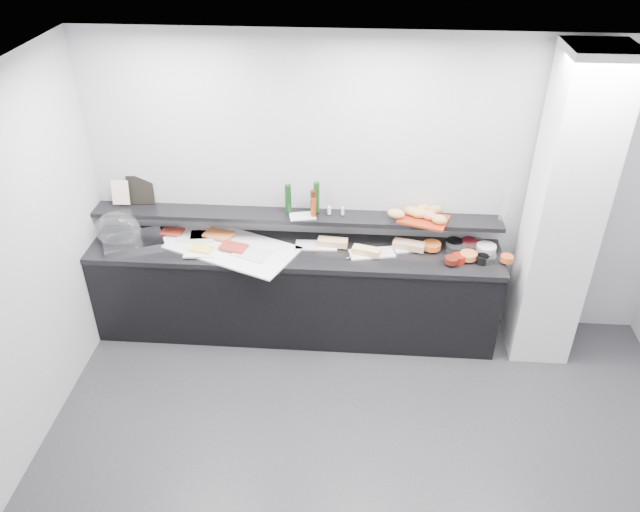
# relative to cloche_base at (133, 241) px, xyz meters

# --- Properties ---
(ground) EXTENTS (5.00, 5.00, 0.00)m
(ground) POSITION_rel_cloche_base_xyz_m (2.13, -1.69, -0.92)
(ground) COLOR #2D2D30
(ground) RESTS_ON ground
(back_wall) EXTENTS (5.00, 0.02, 2.70)m
(back_wall) POSITION_rel_cloche_base_xyz_m (2.13, 0.31, 0.43)
(back_wall) COLOR #ABADB3
(back_wall) RESTS_ON ground
(ceiling) EXTENTS (5.00, 5.00, 0.00)m
(ceiling) POSITION_rel_cloche_base_xyz_m (2.13, -1.69, 1.78)
(ceiling) COLOR white
(ceiling) RESTS_ON back_wall
(column) EXTENTS (0.50, 0.50, 2.70)m
(column) POSITION_rel_cloche_base_xyz_m (3.63, -0.04, 0.43)
(column) COLOR silver
(column) RESTS_ON ground
(buffet_cabinet) EXTENTS (3.60, 0.60, 0.85)m
(buffet_cabinet) POSITION_rel_cloche_base_xyz_m (1.43, 0.01, -0.50)
(buffet_cabinet) COLOR black
(buffet_cabinet) RESTS_ON ground
(counter_top) EXTENTS (3.62, 0.62, 0.05)m
(counter_top) POSITION_rel_cloche_base_xyz_m (1.43, 0.01, -0.05)
(counter_top) COLOR black
(counter_top) RESTS_ON buffet_cabinet
(wall_shelf) EXTENTS (3.60, 0.25, 0.04)m
(wall_shelf) POSITION_rel_cloche_base_xyz_m (1.43, 0.18, 0.21)
(wall_shelf) COLOR black
(wall_shelf) RESTS_ON back_wall
(cloche_base) EXTENTS (0.60, 0.52, 0.04)m
(cloche_base) POSITION_rel_cloche_base_xyz_m (0.00, 0.00, 0.00)
(cloche_base) COLOR silver
(cloche_base) RESTS_ON counter_top
(cloche_dome) EXTENTS (0.42, 0.29, 0.34)m
(cloche_dome) POSITION_rel_cloche_base_xyz_m (-0.12, 0.01, 0.11)
(cloche_dome) COLOR silver
(cloche_dome) RESTS_ON cloche_base
(linen_runner) EXTENTS (1.33, 1.00, 0.01)m
(linen_runner) POSITION_rel_cloche_base_xyz_m (0.85, -0.00, -0.01)
(linen_runner) COLOR white
(linen_runner) RESTS_ON counter_top
(platter_meat_a) EXTENTS (0.34, 0.24, 0.01)m
(platter_meat_a) POSITION_rel_cloche_base_xyz_m (0.54, 0.11, 0.00)
(platter_meat_a) COLOR silver
(platter_meat_a) RESTS_ON linen_runner
(food_meat_a) EXTENTS (0.20, 0.13, 0.02)m
(food_meat_a) POSITION_rel_cloche_base_xyz_m (0.31, 0.16, 0.02)
(food_meat_a) COLOR maroon
(food_meat_a) RESTS_ON platter_meat_a
(platter_salmon) EXTENTS (0.29, 0.22, 0.01)m
(platter_salmon) POSITION_rel_cloche_base_xyz_m (0.62, 0.16, 0.00)
(platter_salmon) COLOR white
(platter_salmon) RESTS_ON linen_runner
(food_salmon) EXTENTS (0.29, 0.23, 0.02)m
(food_salmon) POSITION_rel_cloche_base_xyz_m (0.74, 0.14, 0.02)
(food_salmon) COLOR orange
(food_salmon) RESTS_ON platter_salmon
(platter_cheese) EXTENTS (0.28, 0.20, 0.01)m
(platter_cheese) POSITION_rel_cloche_base_xyz_m (0.63, -0.14, 0.00)
(platter_cheese) COLOR white
(platter_cheese) RESTS_ON linen_runner
(food_cheese) EXTENTS (0.21, 0.15, 0.02)m
(food_cheese) POSITION_rel_cloche_base_xyz_m (0.64, -0.12, 0.02)
(food_cheese) COLOR #E7E259
(food_cheese) RESTS_ON platter_cheese
(platter_meat_b) EXTENTS (0.36, 0.30, 0.01)m
(platter_meat_b) POSITION_rel_cloche_base_xyz_m (1.09, -0.13, 0.00)
(platter_meat_b) COLOR white
(platter_meat_b) RESTS_ON linen_runner
(food_meat_b) EXTENTS (0.26, 0.20, 0.02)m
(food_meat_b) POSITION_rel_cloche_base_xyz_m (0.91, -0.06, 0.02)
(food_meat_b) COLOR maroon
(food_meat_b) RESTS_ON platter_meat_b
(sandwich_plate_left) EXTENTS (0.37, 0.17, 0.01)m
(sandwich_plate_left) POSITION_rel_cloche_base_xyz_m (1.62, 0.07, -0.01)
(sandwich_plate_left) COLOR white
(sandwich_plate_left) RESTS_ON counter_top
(sandwich_food_left) EXTENTS (0.27, 0.12, 0.06)m
(sandwich_food_left) POSITION_rel_cloche_base_xyz_m (1.77, 0.07, 0.02)
(sandwich_food_left) COLOR #E7B379
(sandwich_food_left) RESTS_ON sandwich_plate_left
(tongs_left) EXTENTS (0.14, 0.08, 0.01)m
(tongs_left) POSITION_rel_cloche_base_xyz_m (1.70, 0.06, -0.00)
(tongs_left) COLOR silver
(tongs_left) RESTS_ON sandwich_plate_left
(sandwich_plate_mid) EXTENTS (0.41, 0.25, 0.01)m
(sandwich_plate_mid) POSITION_rel_cloche_base_xyz_m (2.11, -0.02, -0.01)
(sandwich_plate_mid) COLOR white
(sandwich_plate_mid) RESTS_ON counter_top
(sandwich_food_mid) EXTENTS (0.25, 0.15, 0.06)m
(sandwich_food_mid) POSITION_rel_cloche_base_xyz_m (2.06, -0.05, 0.02)
(sandwich_food_mid) COLOR #E9BB7A
(sandwich_food_mid) RESTS_ON sandwich_plate_mid
(tongs_mid) EXTENTS (0.13, 0.10, 0.01)m
(tongs_mid) POSITION_rel_cloche_base_xyz_m (1.96, -0.09, -0.00)
(tongs_mid) COLOR silver
(tongs_mid) RESTS_ON sandwich_plate_mid
(sandwich_plate_right) EXTENTS (0.34, 0.21, 0.01)m
(sandwich_plate_right) POSITION_rel_cloche_base_xyz_m (2.46, 0.10, -0.01)
(sandwich_plate_right) COLOR white
(sandwich_plate_right) RESTS_ON counter_top
(sandwich_food_right) EXTENTS (0.29, 0.17, 0.06)m
(sandwich_food_right) POSITION_rel_cloche_base_xyz_m (2.43, 0.07, 0.02)
(sandwich_food_right) COLOR tan
(sandwich_food_right) RESTS_ON sandwich_plate_right
(tongs_right) EXTENTS (0.15, 0.07, 0.01)m
(tongs_right) POSITION_rel_cloche_base_xyz_m (2.32, -0.00, -0.00)
(tongs_right) COLOR silver
(tongs_right) RESTS_ON sandwich_plate_right
(bowl_glass_fruit) EXTENTS (0.25, 0.25, 0.07)m
(bowl_glass_fruit) POSITION_rel_cloche_base_xyz_m (2.84, 0.08, 0.02)
(bowl_glass_fruit) COLOR white
(bowl_glass_fruit) RESTS_ON counter_top
(fill_glass_fruit) EXTENTS (0.20, 0.20, 0.05)m
(fill_glass_fruit) POSITION_rel_cloche_base_xyz_m (2.63, 0.08, 0.03)
(fill_glass_fruit) COLOR orange
(fill_glass_fruit) RESTS_ON bowl_glass_fruit
(bowl_black_jam) EXTENTS (0.16, 0.16, 0.07)m
(bowl_black_jam) POSITION_rel_cloche_base_xyz_m (2.83, 0.14, 0.02)
(bowl_black_jam) COLOR black
(bowl_black_jam) RESTS_ON counter_top
(fill_black_jam) EXTENTS (0.16, 0.16, 0.05)m
(fill_black_jam) POSITION_rel_cloche_base_xyz_m (2.96, 0.16, 0.03)
(fill_black_jam) COLOR #540C11
(fill_black_jam) RESTS_ON bowl_black_jam
(bowl_glass_cream) EXTENTS (0.24, 0.24, 0.07)m
(bowl_glass_cream) POSITION_rel_cloche_base_xyz_m (3.01, 0.12, 0.02)
(bowl_glass_cream) COLOR white
(bowl_glass_cream) RESTS_ON counter_top
(fill_glass_cream) EXTENTS (0.18, 0.18, 0.05)m
(fill_glass_cream) POSITION_rel_cloche_base_xyz_m (3.10, 0.07, 0.03)
(fill_glass_cream) COLOR silver
(fill_glass_cream) RESTS_ON bowl_glass_cream
(bowl_red_jam) EXTENTS (0.15, 0.15, 0.07)m
(bowl_red_jam) POSITION_rel_cloche_base_xyz_m (2.84, -0.10, 0.02)
(bowl_red_jam) COLOR maroon
(bowl_red_jam) RESTS_ON counter_top
(fill_red_jam) EXTENTS (0.15, 0.15, 0.05)m
(fill_red_jam) POSITION_rel_cloche_base_xyz_m (2.78, -0.14, 0.03)
(fill_red_jam) COLOR #4F140B
(fill_red_jam) RESTS_ON bowl_red_jam
(bowl_glass_salmon) EXTENTS (0.20, 0.20, 0.07)m
(bowl_glass_salmon) POSITION_rel_cloche_base_xyz_m (3.08, -0.06, 0.02)
(bowl_glass_salmon) COLOR white
(bowl_glass_salmon) RESTS_ON counter_top
(fill_glass_salmon) EXTENTS (0.18, 0.18, 0.05)m
(fill_glass_salmon) POSITION_rel_cloche_base_xyz_m (2.93, -0.06, 0.03)
(fill_glass_salmon) COLOR orange
(fill_glass_salmon) RESTS_ON bowl_glass_salmon
(bowl_black_fruit) EXTENTS (0.13, 0.13, 0.07)m
(bowl_black_fruit) POSITION_rel_cloche_base_xyz_m (3.04, -0.09, 0.02)
(bowl_black_fruit) COLOR black
(bowl_black_fruit) RESTS_ON counter_top
(fill_black_fruit) EXTENTS (0.14, 0.14, 0.05)m
(fill_black_fruit) POSITION_rel_cloche_base_xyz_m (3.24, -0.08, 0.03)
(fill_black_fruit) COLOR #C74E1B
(fill_black_fruit) RESTS_ON bowl_black_fruit
(framed_print) EXTENTS (0.24, 0.09, 0.26)m
(framed_print) POSITION_rel_cloche_base_xyz_m (0.03, 0.29, 0.36)
(framed_print) COLOR black
(framed_print) RESTS_ON wall_shelf
(print_art) EXTENTS (0.16, 0.06, 0.22)m
(print_art) POSITION_rel_cloche_base_xyz_m (-0.13, 0.23, 0.36)
(print_art) COLOR beige
(print_art) RESTS_ON framed_print
(condiment_tray) EXTENTS (0.25, 0.18, 0.01)m
(condiment_tray) POSITION_rel_cloche_base_xyz_m (1.50, 0.14, 0.24)
(condiment_tray) COLOR silver
(condiment_tray) RESTS_ON wall_shelf
(bottle_green_a) EXTENTS (0.07, 0.07, 0.26)m
(bottle_green_a) POSITION_rel_cloche_base_xyz_m (1.37, 0.20, 0.37)
(bottle_green_a) COLOR black
(bottle_green_a) RESTS_ON condiment_tray
(bottle_brown) EXTENTS (0.07, 0.07, 0.24)m
(bottle_brown) POSITION_rel_cloche_base_xyz_m (1.59, 0.15, 0.36)
(bottle_brown) COLOR #38180A
(bottle_brown) RESTS_ON condiment_tray
(bottle_green_b) EXTENTS (0.07, 0.07, 0.28)m
(bottle_green_b) POSITION_rel_cloche_base_xyz_m (1.62, 0.23, 0.38)
(bottle_green_b) COLOR #103B13
(bottle_green_b) RESTS_ON condiment_tray
(bottle_hot) EXTENTS (0.05, 0.05, 0.18)m
(bottle_hot) POSITION_rel_cloche_base_xyz_m (1.60, 0.14, 0.33)
(bottle_hot) COLOR #A7300B
(bottle_hot) RESTS_ON condiment_tray
(shaker_salt) EXTENTS (0.03, 0.03, 0.07)m
(shaker_salt) POSITION_rel_cloche_base_xyz_m (1.85, 0.19, 0.28)
(shaker_salt) COLOR silver
(shaker_salt) RESTS_ON condiment_tray
(shaker_pepper) EXTENTS (0.04, 0.04, 0.07)m
(shaker_pepper) POSITION_rel_cloche_base_xyz_m (1.73, 0.19, 0.28)
(shaker_pepper) COLOR white
(shaker_pepper) RESTS_ON condiment_tray
(bread_tray) EXTENTS (0.47, 0.40, 0.02)m
(bread_tray) POSITION_rel_cloche_base_xyz_m (2.54, 0.16, 0.24)
(bread_tray) COLOR #9A2A10
(bread_tray) RESTS_ON wall_shelf
(bread_roll_nw) EXTENTS (0.14, 0.12, 0.08)m
(bread_roll_nw) POSITION_rel_cloche_base_xyz_m (2.43, 0.22, 0.29)
(bread_roll_nw) COLOR #AC6F41
(bread_roll_nw) RESTS_ON bread_tray
(bread_roll_n) EXTENTS (0.14, 0.11, 0.08)m
(bread_roll_n) POSITION_rel_cloche_base_xyz_m (2.54, 0.25, 0.29)
(bread_roll_n) COLOR #C9874C
(bread_roll_n) RESTS_ON bread_tray
(bread_roll_ne) EXTENTS (0.15, 0.12, 0.08)m
(bread_roll_ne) POSITION_rel_cloche_base_xyz_m (2.64, 0.25, 0.29)
(bread_roll_ne) COLOR #AD9042
(bread_roll_ne) RESTS_ON bread_tray
(bread_roll_sw) EXTENTS (0.17, 0.14, 0.08)m
(bread_roll_sw) POSITION_rel_cloche_base_xyz_m (2.31, 0.15, 0.29)
(bread_roll_sw) COLOR tan
(bread_roll_sw) RESTS_ON bread_tray
(bread_roll_s) EXTENTS (0.16, 0.13, 0.08)m
(bread_roll_s) POSITION_rel_cloche_base_xyz_m (2.66, 0.07, 0.29)
(bread_roll_s) COLOR tan
(bread_roll_s) RESTS_ON bread_tray
(bread_roll_se) EXTENTS (0.15, 0.12, 0.08)m
(bread_roll_se) POSITION_rel_cloche_base_xyz_m (2.58, 0.14, 0.29)
(bread_roll_se) COLOR #CF804F
(bread_roll_se) RESTS_ON bread_tray
(bread_roll_midw) EXTENTS (0.16, 0.13, 0.08)m
(bread_roll_midw) POSITION_rel_cloche_base_xyz_m (2.46, 0.20, 0.29)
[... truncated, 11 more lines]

